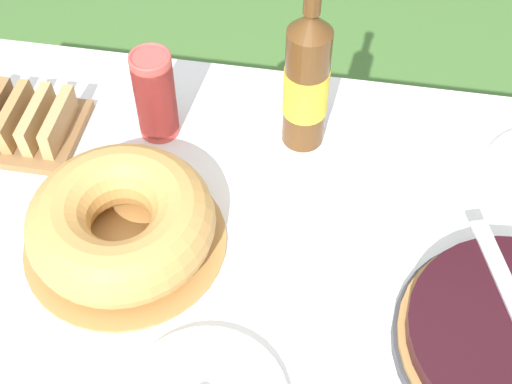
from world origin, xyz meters
The scene contains 6 objects.
garden_table centered at (0.00, 0.00, 0.70)m, with size 1.83×0.94×0.77m.
tablecloth centered at (0.00, 0.00, 0.76)m, with size 1.84×0.95×0.10m.
bundt_cake centered at (-0.08, 0.02, 0.83)m, with size 0.33×0.33×0.11m.
cup_stack centered at (-0.09, 0.28, 0.86)m, with size 0.07×0.07×0.18m.
cider_bottle_amber centered at (0.17, 0.30, 0.91)m, with size 0.08×0.08×0.36m.
bread_board centered at (-0.36, 0.22, 0.80)m, with size 0.26×0.18×0.07m.
Camera 1 is at (0.24, -0.59, 1.72)m, focal length 50.00 mm.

